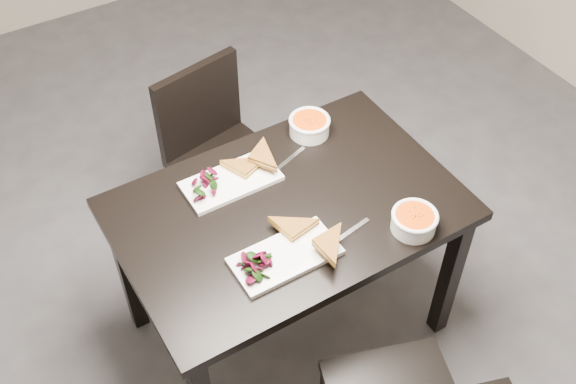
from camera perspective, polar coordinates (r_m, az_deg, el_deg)
The scene contains 13 objects.
ground at distance 3.15m, azimuth -6.20°, elevation -7.62°, with size 5.00×5.00×0.00m, color #47474C.
table at distance 2.50m, azimuth -0.00°, elevation -2.66°, with size 1.20×0.80×0.75m.
chair_far at distance 3.05m, azimuth -5.89°, elevation 3.72°, with size 0.49×0.49×0.85m.
plate_near at distance 2.27m, azimuth -0.23°, elevation -5.34°, with size 0.36×0.18×0.02m, color white.
sandwich_near at distance 2.27m, azimuth 0.98°, elevation -3.83°, with size 0.18×0.13×0.06m, color #A47122, non-canonical shape.
salad_near at distance 2.21m, azimuth -2.46°, elevation -5.86°, with size 0.11×0.10×0.05m, color black, non-canonical shape.
soup_bowl_near at distance 2.37m, azimuth 10.42°, elevation -2.32°, with size 0.16×0.16×0.07m.
cutlery_near at distance 2.35m, azimuth 5.10°, elevation -3.33°, with size 0.18×0.02×0.00m, color silver.
plate_far at distance 2.50m, azimuth -4.73°, elevation 0.89°, with size 0.35×0.18×0.02m, color white.
sandwich_far at distance 2.49m, azimuth -3.30°, elevation 1.84°, with size 0.18×0.13×0.06m, color #A47122, non-canonical shape.
salad_far at distance 2.45m, azimuth -6.84°, elevation 0.56°, with size 0.11×0.10×0.05m, color black, non-canonical shape.
soup_bowl_far at distance 2.68m, azimuth 1.79°, elevation 5.58°, with size 0.16×0.16×0.07m.
cutlery_far at distance 2.58m, azimuth 0.06°, elevation 2.67°, with size 0.18×0.02×0.00m, color silver.
Camera 1 is at (-0.66, -1.74, 2.54)m, focal length 42.92 mm.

